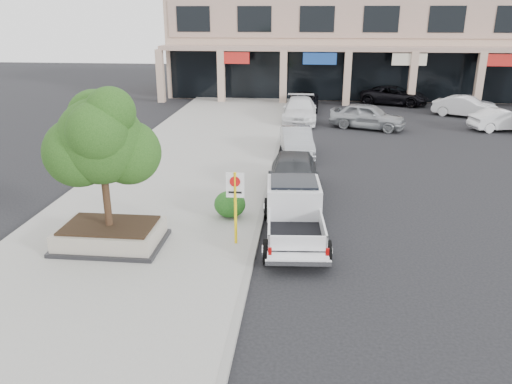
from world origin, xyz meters
TOP-DOWN VIEW (x-y plane):
  - ground at (0.00, 0.00)m, footprint 120.00×120.00m
  - sidewalk at (-5.50, 6.00)m, footprint 8.00×52.00m
  - curb at (-1.55, 6.00)m, footprint 0.20×52.00m
  - strip_mall at (8.00, 33.93)m, footprint 40.55×12.43m
  - planter at (-5.94, 0.18)m, footprint 3.20×2.20m
  - planter_tree at (-5.80, 0.33)m, footprint 2.90×2.55m
  - no_parking_sign at (-2.13, 0.69)m, footprint 0.55×0.09m
  - hedge at (-2.63, 2.78)m, footprint 1.10×0.99m
  - pickup_truck at (-0.35, 1.56)m, footprint 2.34×5.42m
  - curb_car_a at (-0.52, 5.80)m, footprint 2.00×4.85m
  - curb_car_b at (-0.53, 11.77)m, footprint 1.98×4.38m
  - curb_car_c at (-0.53, 20.23)m, footprint 2.23×5.41m
  - curb_car_d at (-0.34, 24.41)m, footprint 2.33×4.83m
  - lot_car_a at (3.76, 18.50)m, footprint 5.05×3.44m
  - lot_car_b at (12.09, 18.79)m, footprint 4.26×2.28m
  - lot_car_d at (6.87, 27.75)m, footprint 5.77×4.08m
  - lot_car_e at (11.73, 25.04)m, footprint 4.06×1.77m
  - lot_car_f at (11.02, 23.13)m, footprint 4.48×3.39m

SIDE VIEW (x-z plane):
  - ground at x=0.00m, z-range 0.00..0.00m
  - sidewalk at x=-5.50m, z-range 0.00..0.15m
  - curb at x=-1.55m, z-range 0.00..0.15m
  - planter at x=-5.94m, z-range 0.14..0.82m
  - hedge at x=-2.63m, z-range 0.15..1.08m
  - curb_car_d at x=-0.34m, z-range 0.00..1.33m
  - lot_car_b at x=12.09m, z-range 0.00..1.33m
  - lot_car_e at x=11.73m, z-range 0.00..1.36m
  - curb_car_b at x=-0.53m, z-range 0.00..1.39m
  - lot_car_f at x=11.02m, z-range 0.00..1.41m
  - lot_car_d at x=6.87m, z-range 0.00..1.46m
  - curb_car_c at x=-0.53m, z-range 0.00..1.56m
  - lot_car_a at x=3.76m, z-range 0.00..1.60m
  - curb_car_a at x=-0.52m, z-range 0.00..1.64m
  - pickup_truck at x=-0.35m, z-range 0.00..1.66m
  - no_parking_sign at x=-2.13m, z-range 0.48..2.78m
  - planter_tree at x=-5.80m, z-range 1.41..5.41m
  - strip_mall at x=8.00m, z-range 0.00..9.50m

